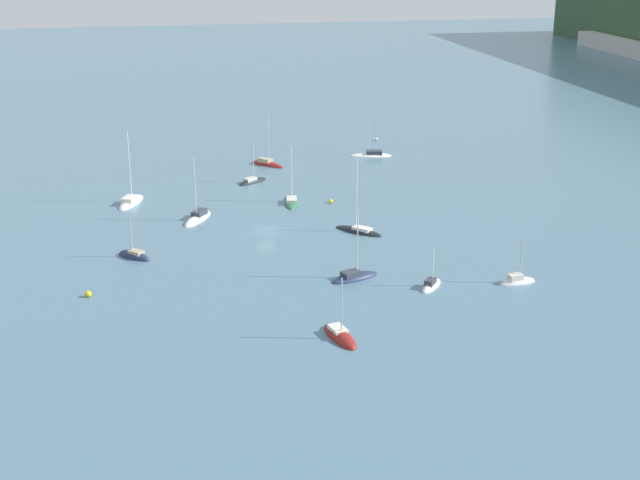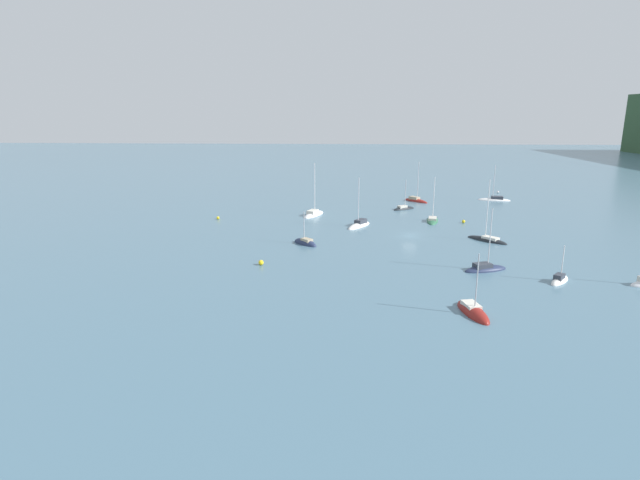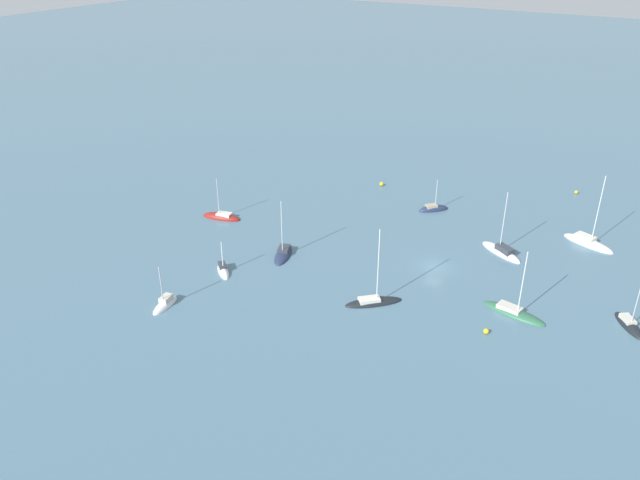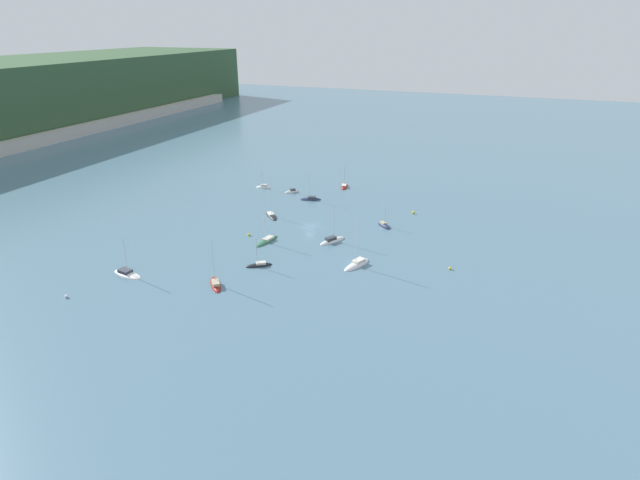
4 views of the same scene
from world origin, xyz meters
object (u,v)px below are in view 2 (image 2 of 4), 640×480
mooring_buoy_1 (218,218)px  mooring_buoy_0 (464,221)px  sailboat_5 (495,200)px  mooring_buoy_2 (261,263)px  sailboat_6 (485,269)px  sailboat_11 (404,209)px  sailboat_4 (560,281)px  mooring_buoy_3 (498,192)px  sailboat_0 (432,221)px  sailboat_8 (473,313)px  sailboat_7 (305,244)px  sailboat_10 (359,226)px  sailboat_1 (416,201)px  sailboat_3 (487,240)px  sailboat_2 (314,215)px

mooring_buoy_1 → mooring_buoy_0: bearing=89.3°
sailboat_5 → mooring_buoy_2: bearing=60.5°
sailboat_5 → sailboat_6: (62.05, -18.35, -0.02)m
sailboat_5 → mooring_buoy_0: bearing=74.1°
sailboat_6 → sailboat_11: sailboat_6 is taller
mooring_buoy_2 → sailboat_4: bearing=82.8°
sailboat_11 → mooring_buoy_3: (-27.12, 29.63, 0.23)m
sailboat_0 → sailboat_8: sailboat_0 is taller
sailboat_7 → sailboat_10: (-14.90, 9.60, 0.07)m
sailboat_1 → sailboat_3: bearing=-29.9°
sailboat_4 → sailboat_2: bearing=80.1°
sailboat_4 → mooring_buoy_0: bearing=47.5°
sailboat_6 → sailboat_10: sailboat_10 is taller
sailboat_5 → sailboat_6: 64.71m
sailboat_1 → mooring_buoy_0: sailboat_1 is taller
sailboat_2 → sailboat_3: sailboat_2 is taller
sailboat_0 → mooring_buoy_0: bearing=-95.2°
mooring_buoy_0 → mooring_buoy_2: bearing=-48.8°
sailboat_5 → sailboat_3: bearing=83.4°
mooring_buoy_1 → sailboat_3: bearing=73.5°
sailboat_10 → mooring_buoy_2: (27.67, -15.09, 0.25)m
sailboat_6 → sailboat_7: bearing=133.1°
mooring_buoy_3 → sailboat_1: bearing=-58.4°
sailboat_1 → sailboat_5: sailboat_1 is taller
sailboat_4 → mooring_buoy_2: 41.80m
mooring_buoy_2 → sailboat_5: bearing=140.2°
sailboat_4 → mooring_buoy_3: 80.58m
sailboat_2 → mooring_buoy_2: sailboat_2 is taller
sailboat_6 → mooring_buoy_0: sailboat_6 is taller
sailboat_8 → sailboat_11: 64.05m
sailboat_1 → sailboat_7: (45.73, -24.74, -0.07)m
sailboat_2 → sailboat_3: 38.95m
sailboat_5 → mooring_buoy_3: size_ratio=14.97×
sailboat_0 → mooring_buoy_3: bearing=-21.3°
sailboat_7 → sailboat_4: bearing=-162.3°
sailboat_8 → sailboat_10: (-44.72, -12.12, 0.08)m
sailboat_5 → sailboat_8: bearing=83.3°
sailboat_10 → sailboat_11: size_ratio=1.39×
sailboat_6 → sailboat_8: 17.38m
mooring_buoy_2 → sailboat_1: bearing=152.7°
sailboat_0 → sailboat_1: bearing=11.4°
sailboat_5 → sailboat_7: 66.75m
sailboat_1 → sailboat_4: 64.71m
sailboat_7 → mooring_buoy_2: size_ratio=8.58×
sailboat_4 → sailboat_11: sailboat_11 is taller
sailboat_2 → sailboat_11: sailboat_2 is taller
sailboat_0 → mooring_buoy_2: size_ratio=12.75×
sailboat_8 → sailboat_2: bearing=-170.7°
sailboat_7 → sailboat_3: bearing=-128.0°
mooring_buoy_1 → sailboat_4: bearing=56.1°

